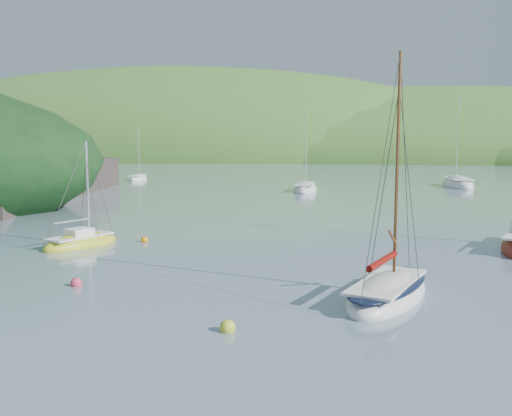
% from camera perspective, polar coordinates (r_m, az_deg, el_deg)
% --- Properties ---
extents(ground, '(700.00, 700.00, 0.00)m').
position_cam_1_polar(ground, '(19.84, -3.28, -10.48)').
color(ground, slate).
rests_on(ground, ground).
extents(shoreline_hills, '(690.00, 135.00, 56.00)m').
position_cam_1_polar(shoreline_hills, '(191.42, 6.30, 5.12)').
color(shoreline_hills, '#3D6827').
rests_on(shoreline_hills, ground).
extents(daysailer_white, '(4.28, 6.79, 9.80)m').
position_cam_1_polar(daysailer_white, '(22.05, 13.03, -8.26)').
color(daysailer_white, white).
rests_on(daysailer_white, ground).
extents(sailboat_yellow, '(3.65, 5.14, 6.35)m').
position_cam_1_polar(sailboat_yellow, '(33.20, -17.08, -3.38)').
color(sailboat_yellow, gold).
rests_on(sailboat_yellow, ground).
extents(distant_sloop_a, '(2.65, 7.25, 10.30)m').
position_cam_1_polar(distant_sloop_a, '(65.03, 4.94, 1.84)').
color(distant_sloop_a, white).
rests_on(distant_sloop_a, ground).
extents(distant_sloop_b, '(3.84, 9.29, 12.96)m').
position_cam_1_polar(distant_sloop_b, '(75.43, 19.53, 2.19)').
color(distant_sloop_b, white).
rests_on(distant_sloop_b, ground).
extents(distant_sloop_c, '(2.63, 5.95, 8.24)m').
position_cam_1_polar(distant_sloop_c, '(84.16, -11.72, 2.86)').
color(distant_sloop_c, white).
rests_on(distant_sloop_c, ground).
extents(mooring_buoys, '(22.22, 14.57, 0.50)m').
position_cam_1_polar(mooring_buoys, '(23.49, -0.95, -7.39)').
color(mooring_buoys, gold).
rests_on(mooring_buoys, ground).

